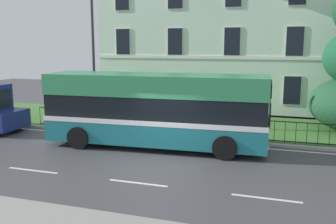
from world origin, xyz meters
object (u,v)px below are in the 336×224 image
(georgian_townhouse, at_px, (243,27))
(street_lamp_post, at_px, (93,48))
(litter_bin, at_px, (201,122))
(single_decker_bus, at_px, (156,109))

(georgian_townhouse, distance_m, street_lamp_post, 12.69)
(street_lamp_post, relative_size, litter_bin, 6.23)
(street_lamp_post, bearing_deg, georgian_townhouse, 59.80)
(single_decker_bus, relative_size, street_lamp_post, 1.33)
(georgian_townhouse, height_order, litter_bin, georgian_townhouse)
(single_decker_bus, distance_m, litter_bin, 2.92)
(georgian_townhouse, height_order, single_decker_bus, georgian_townhouse)
(single_decker_bus, height_order, litter_bin, single_decker_bus)
(street_lamp_post, height_order, litter_bin, street_lamp_post)
(georgian_townhouse, height_order, street_lamp_post, georgian_townhouse)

